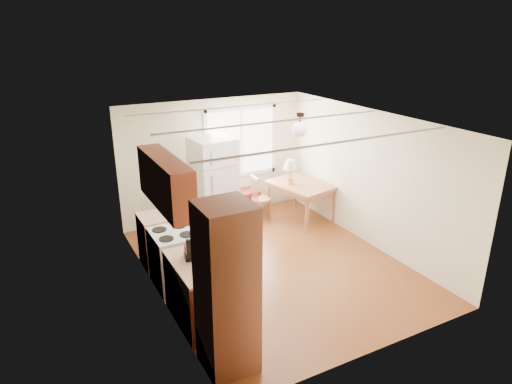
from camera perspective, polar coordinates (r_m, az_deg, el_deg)
room_shell at (r=7.40m, az=2.38°, el=-0.63°), size 4.60×5.60×2.62m
kitchen_run at (r=6.40m, az=-8.31°, el=-8.42°), size 0.65×3.40×2.20m
window_unit at (r=9.67m, az=-1.89°, el=6.26°), size 1.64×0.05×1.51m
pendant_light at (r=7.80m, az=5.49°, el=7.95°), size 0.26×0.26×0.40m
refrigerator at (r=8.96m, az=-5.34°, el=0.94°), size 0.83×0.83×1.87m
bench at (r=9.64m, az=-2.89°, el=-0.52°), size 1.19×0.54×0.53m
dining_table at (r=9.50m, az=5.68°, el=0.49°), size 1.20×1.45×0.80m
chair at (r=9.53m, az=0.23°, el=-0.35°), size 0.41×0.41×0.93m
table_lamp at (r=9.29m, az=4.33°, el=3.20°), size 0.30×0.30×0.52m
coffee_maker at (r=6.24m, az=-8.17°, el=-7.32°), size 0.19×0.23×0.32m
kettle at (r=6.31m, az=-8.41°, el=-7.20°), size 0.13×0.13×0.24m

